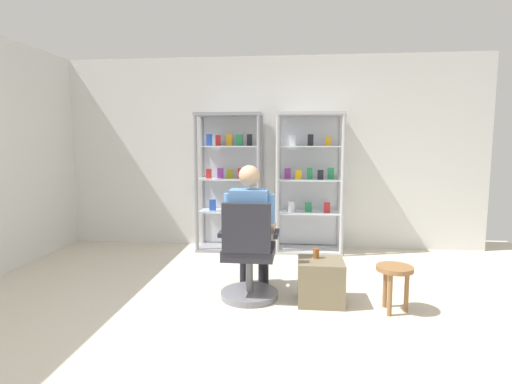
{
  "coord_description": "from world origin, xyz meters",
  "views": [
    {
      "loc": [
        0.37,
        -2.8,
        1.5
      ],
      "look_at": [
        -0.03,
        1.25,
        1.0
      ],
      "focal_mm": 28.25,
      "sensor_mm": 36.0,
      "label": 1
    }
  ],
  "objects_px": {
    "tea_glass": "(316,253)",
    "display_cabinet_right": "(309,182)",
    "seated_shopkeeper": "(251,223)",
    "storage_crate": "(321,281)",
    "display_cabinet_left": "(230,181)",
    "office_chair": "(249,260)",
    "wooden_stool": "(394,275)"
  },
  "relations": [
    {
      "from": "tea_glass",
      "to": "display_cabinet_right",
      "type": "bearing_deg",
      "value": 90.62
    },
    {
      "from": "seated_shopkeeper",
      "to": "tea_glass",
      "type": "xyz_separation_m",
      "value": [
        0.64,
        -0.09,
        -0.26
      ]
    },
    {
      "from": "seated_shopkeeper",
      "to": "storage_crate",
      "type": "height_order",
      "value": "seated_shopkeeper"
    },
    {
      "from": "tea_glass",
      "to": "seated_shopkeeper",
      "type": "bearing_deg",
      "value": 171.57
    },
    {
      "from": "storage_crate",
      "to": "display_cabinet_right",
      "type": "bearing_deg",
      "value": 91.89
    },
    {
      "from": "display_cabinet_left",
      "to": "storage_crate",
      "type": "distance_m",
      "value": 2.33
    },
    {
      "from": "display_cabinet_left",
      "to": "seated_shopkeeper",
      "type": "xyz_separation_m",
      "value": [
        0.48,
        -1.7,
        -0.26
      ]
    },
    {
      "from": "display_cabinet_left",
      "to": "tea_glass",
      "type": "bearing_deg",
      "value": -58.09
    },
    {
      "from": "display_cabinet_left",
      "to": "seated_shopkeeper",
      "type": "distance_m",
      "value": 1.79
    },
    {
      "from": "display_cabinet_left",
      "to": "office_chair",
      "type": "bearing_deg",
      "value": -75.55
    },
    {
      "from": "display_cabinet_left",
      "to": "tea_glass",
      "type": "xyz_separation_m",
      "value": [
        1.12,
        -1.8,
        -0.51
      ]
    },
    {
      "from": "display_cabinet_left",
      "to": "display_cabinet_right",
      "type": "bearing_deg",
      "value": 0.01
    },
    {
      "from": "office_chair",
      "to": "wooden_stool",
      "type": "bearing_deg",
      "value": -6.38
    },
    {
      "from": "office_chair",
      "to": "display_cabinet_left",
      "type": "bearing_deg",
      "value": 104.45
    },
    {
      "from": "office_chair",
      "to": "wooden_stool",
      "type": "distance_m",
      "value": 1.33
    },
    {
      "from": "display_cabinet_left",
      "to": "wooden_stool",
      "type": "xyz_separation_m",
      "value": [
        1.8,
        -2.02,
        -0.64
      ]
    },
    {
      "from": "display_cabinet_right",
      "to": "storage_crate",
      "type": "distance_m",
      "value": 2.02
    },
    {
      "from": "seated_shopkeeper",
      "to": "wooden_stool",
      "type": "xyz_separation_m",
      "value": [
        1.32,
        -0.31,
        -0.38
      ]
    },
    {
      "from": "office_chair",
      "to": "storage_crate",
      "type": "bearing_deg",
      "value": 0.19
    },
    {
      "from": "display_cabinet_left",
      "to": "storage_crate",
      "type": "height_order",
      "value": "display_cabinet_left"
    },
    {
      "from": "display_cabinet_left",
      "to": "wooden_stool",
      "type": "distance_m",
      "value": 2.77
    },
    {
      "from": "tea_glass",
      "to": "office_chair",
      "type": "bearing_deg",
      "value": -173.85
    },
    {
      "from": "seated_shopkeeper",
      "to": "wooden_stool",
      "type": "height_order",
      "value": "seated_shopkeeper"
    },
    {
      "from": "storage_crate",
      "to": "tea_glass",
      "type": "relative_size",
      "value": 4.54
    },
    {
      "from": "storage_crate",
      "to": "wooden_stool",
      "type": "xyz_separation_m",
      "value": [
        0.64,
        -0.15,
        0.13
      ]
    },
    {
      "from": "wooden_stool",
      "to": "display_cabinet_right",
      "type": "bearing_deg",
      "value": 109.09
    },
    {
      "from": "storage_crate",
      "to": "display_cabinet_left",
      "type": "bearing_deg",
      "value": 121.93
    },
    {
      "from": "display_cabinet_right",
      "to": "office_chair",
      "type": "distance_m",
      "value": 2.05
    },
    {
      "from": "storage_crate",
      "to": "tea_glass",
      "type": "height_order",
      "value": "tea_glass"
    },
    {
      "from": "office_chair",
      "to": "storage_crate",
      "type": "distance_m",
      "value": 0.71
    },
    {
      "from": "display_cabinet_right",
      "to": "tea_glass",
      "type": "bearing_deg",
      "value": -89.38
    },
    {
      "from": "display_cabinet_right",
      "to": "tea_glass",
      "type": "height_order",
      "value": "display_cabinet_right"
    }
  ]
}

